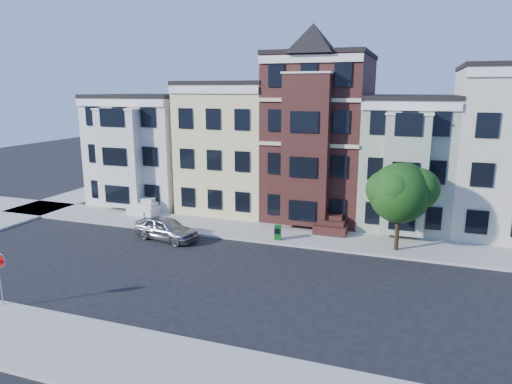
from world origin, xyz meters
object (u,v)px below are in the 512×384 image
at_px(street_tree, 399,197).
at_px(stop_sign, 0,275).
at_px(parked_car, 166,228).
at_px(fire_hydrant, 144,219).
at_px(newspaper_box, 278,232).

distance_m(street_tree, stop_sign, 21.34).
bearing_deg(parked_car, fire_hydrant, 65.34).
bearing_deg(newspaper_box, parked_car, -175.30).
xyz_separation_m(street_tree, stop_sign, (-16.40, -13.53, -1.87)).
height_order(street_tree, fire_hydrant, street_tree).
xyz_separation_m(parked_car, fire_hydrant, (-3.20, 2.27, -0.28)).
bearing_deg(street_tree, fire_hydrant, -179.02).
relative_size(street_tree, parked_car, 1.47).
bearing_deg(newspaper_box, fire_hydrant, 167.36).
bearing_deg(stop_sign, fire_hydrant, 109.92).
bearing_deg(parked_car, newspaper_box, -63.37).
bearing_deg(street_tree, stop_sign, -140.48).
height_order(parked_car, fire_hydrant, parked_car).
bearing_deg(stop_sign, newspaper_box, 69.85).
height_order(fire_hydrant, stop_sign, stop_sign).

